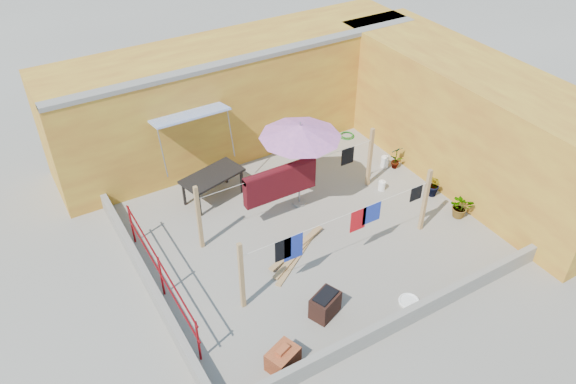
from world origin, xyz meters
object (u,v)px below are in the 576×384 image
at_px(water_jug_b, 382,186).
at_px(green_hose, 347,135).
at_px(water_jug_a, 385,162).
at_px(brick_stack, 283,359).
at_px(outdoor_table, 212,177).
at_px(patio_umbrella, 300,132).
at_px(plant_back_a, 320,137).
at_px(brazier, 325,305).
at_px(white_basin, 409,301).

height_order(water_jug_b, green_hose, water_jug_b).
relative_size(water_jug_a, water_jug_b, 1.18).
bearing_deg(brick_stack, water_jug_b, 34.29).
bearing_deg(water_jug_a, water_jug_b, -132.48).
bearing_deg(water_jug_b, outdoor_table, 154.20).
xyz_separation_m(patio_umbrella, water_jug_a, (3.06, 0.22, -2.06)).
distance_m(outdoor_table, water_jug_a, 5.08).
distance_m(brick_stack, plant_back_a, 8.00).
relative_size(brick_stack, plant_back_a, 1.02).
bearing_deg(water_jug_a, brick_stack, -143.67).
bearing_deg(patio_umbrella, brazier, -113.49).
distance_m(brazier, water_jug_a, 5.93).
xyz_separation_m(green_hose, plant_back_a, (-1.09, -0.10, 0.33)).
xyz_separation_m(brick_stack, brazier, (1.43, 0.69, 0.05)).
xyz_separation_m(brazier, water_jug_b, (3.81, 2.89, -0.14)).
bearing_deg(brick_stack, plant_back_a, 51.57).
bearing_deg(outdoor_table, brazier, -86.13).
relative_size(brick_stack, water_jug_a, 1.98).
xyz_separation_m(outdoor_table, white_basin, (2.07, -5.57, -0.65)).
distance_m(patio_umbrella, green_hose, 4.36).
bearing_deg(white_basin, patio_umbrella, 92.85).
relative_size(patio_umbrella, white_basin, 5.35).
bearing_deg(water_jug_b, plant_back_a, 95.68).
height_order(water_jug_a, water_jug_b, water_jug_a).
height_order(green_hose, plant_back_a, plant_back_a).
bearing_deg(brick_stack, water_jug_a, 36.33).
distance_m(patio_umbrella, brazier, 4.30).
xyz_separation_m(water_jug_b, plant_back_a, (-0.27, 2.69, 0.22)).
bearing_deg(patio_umbrella, green_hose, 34.83).
relative_size(patio_umbrella, water_jug_b, 7.94).
distance_m(patio_umbrella, plant_back_a, 3.42).
bearing_deg(plant_back_a, patio_umbrella, -134.34).
bearing_deg(patio_umbrella, outdoor_table, 143.82).
relative_size(brazier, white_basin, 1.63).
relative_size(brick_stack, white_basin, 1.58).
distance_m(outdoor_table, white_basin, 5.98).
height_order(brick_stack, green_hose, brick_stack).
height_order(patio_umbrella, brick_stack, patio_umbrella).
bearing_deg(plant_back_a, brazier, -122.39).
bearing_deg(brazier, water_jug_b, 37.17).
height_order(outdoor_table, green_hose, outdoor_table).
height_order(outdoor_table, white_basin, outdoor_table).
relative_size(white_basin, green_hose, 0.96).
bearing_deg(patio_umbrella, brick_stack, -125.14).
bearing_deg(green_hose, brick_stack, -133.60).
xyz_separation_m(patio_umbrella, water_jug_b, (2.28, -0.64, -2.08)).
distance_m(patio_umbrella, outdoor_table, 2.76).
relative_size(patio_umbrella, water_jug_a, 6.71).
xyz_separation_m(patio_umbrella, plant_back_a, (2.01, 2.05, -1.86)).
bearing_deg(outdoor_table, green_hose, 9.08).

